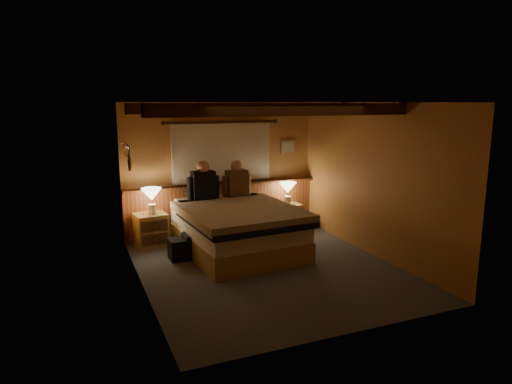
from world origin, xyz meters
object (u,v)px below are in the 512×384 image
person_left (203,183)px  duffel_bag (187,248)px  lamp_right (288,189)px  person_right (237,181)px  lamp_left (152,196)px  nightstand_left (151,230)px  nightstand_right (288,216)px  bed (238,228)px

person_left → duffel_bag: 1.26m
lamp_right → duffel_bag: lamp_right is taller
person_right → lamp_left: bearing=174.2°
nightstand_left → person_left: size_ratio=0.80×
person_left → lamp_left: bearing=173.7°
nightstand_right → lamp_right: 0.55m
lamp_left → lamp_right: lamp_left is taller
lamp_left → lamp_right: (2.54, 0.03, -0.08)m
lamp_right → person_right: size_ratio=0.64×
person_left → bed: bearing=-69.5°
person_right → duffel_bag: bearing=-150.2°
bed → lamp_right: lamp_right is taller
lamp_right → person_left: bearing=-177.3°
nightstand_left → duffel_bag: nightstand_left is taller
bed → person_right: size_ratio=3.47×
nightstand_left → person_left: bearing=-13.1°
nightstand_left → lamp_right: bearing=-7.7°
person_left → person_right: 0.64m
nightstand_left → person_right: (1.55, -0.03, 0.73)m
lamp_left → nightstand_right: bearing=1.4°
duffel_bag → nightstand_right: bearing=20.8°
person_right → bed: bearing=-115.8°
lamp_right → duffel_bag: (-2.18, -0.85, -0.62)m
lamp_right → duffel_bag: size_ratio=0.78×
nightstand_right → person_right: person_right is taller
lamp_right → person_left: 1.68m
duffel_bag → person_left: bearing=55.3°
nightstand_right → person_right: bearing=175.7°
nightstand_right → lamp_left: 2.65m
lamp_right → person_right: person_right is taller
bed → person_right: 1.09m
nightstand_right → person_left: size_ratio=0.71×
bed → lamp_right: 1.63m
nightstand_right → duffel_bag: (-2.21, -0.89, -0.08)m
nightstand_right → lamp_left: (-2.57, -0.06, 0.62)m
person_right → nightstand_left: bearing=172.9°
lamp_left → person_right: (1.52, 0.01, 0.15)m
bed → duffel_bag: 0.88m
lamp_right → nightstand_left: bearing=179.8°
duffel_bag → lamp_right: bearing=20.3°
bed → nightstand_right: size_ratio=4.68×
bed → duffel_bag: size_ratio=4.25×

